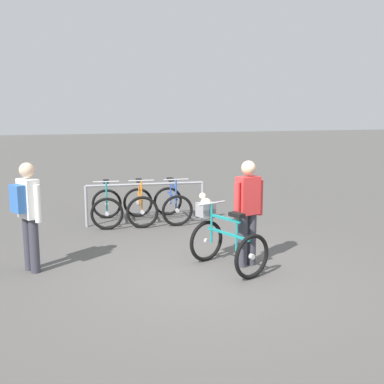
{
  "coord_description": "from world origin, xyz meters",
  "views": [
    {
      "loc": [
        -2.14,
        -6.22,
        2.41
      ],
      "look_at": [
        0.2,
        1.38,
        1.0
      ],
      "focal_mm": 44.23,
      "sensor_mm": 36.0,
      "label": 1
    }
  ],
  "objects_px": {
    "racked_bike_teal": "(107,207)",
    "racked_bike_blue": "(172,204)",
    "person_with_featured_bike": "(248,208)",
    "racked_bike_orange": "(140,205)",
    "pedestrian_with_backpack": "(28,210)",
    "featured_bicycle": "(223,237)"
  },
  "relations": [
    {
      "from": "racked_bike_blue",
      "to": "person_with_featured_bike",
      "type": "height_order",
      "value": "person_with_featured_bike"
    },
    {
      "from": "racked_bike_teal",
      "to": "featured_bicycle",
      "type": "bearing_deg",
      "value": -67.92
    },
    {
      "from": "racked_bike_orange",
      "to": "person_with_featured_bike",
      "type": "xyz_separation_m",
      "value": [
        1.04,
        -3.3,
        0.54
      ]
    },
    {
      "from": "racked_bike_teal",
      "to": "racked_bike_orange",
      "type": "relative_size",
      "value": 0.99
    },
    {
      "from": "racked_bike_teal",
      "to": "racked_bike_blue",
      "type": "distance_m",
      "value": 1.4
    },
    {
      "from": "racked_bike_orange",
      "to": "featured_bicycle",
      "type": "distance_m",
      "value": 3.32
    },
    {
      "from": "racked_bike_orange",
      "to": "person_with_featured_bike",
      "type": "relative_size",
      "value": 0.7
    },
    {
      "from": "racked_bike_blue",
      "to": "person_with_featured_bike",
      "type": "xyz_separation_m",
      "value": [
        0.34,
        -3.23,
        0.54
      ]
    },
    {
      "from": "racked_bike_teal",
      "to": "pedestrian_with_backpack",
      "type": "xyz_separation_m",
      "value": [
        -1.46,
        -2.65,
        0.57
      ]
    },
    {
      "from": "racked_bike_orange",
      "to": "racked_bike_blue",
      "type": "bearing_deg",
      "value": -5.1
    },
    {
      "from": "featured_bicycle",
      "to": "pedestrian_with_backpack",
      "type": "distance_m",
      "value": 2.92
    },
    {
      "from": "racked_bike_blue",
      "to": "racked_bike_orange",
      "type": "bearing_deg",
      "value": 174.9
    },
    {
      "from": "person_with_featured_bike",
      "to": "racked_bike_orange",
      "type": "bearing_deg",
      "value": 107.47
    },
    {
      "from": "racked_bike_teal",
      "to": "featured_bicycle",
      "type": "distance_m",
      "value": 3.58
    },
    {
      "from": "racked_bike_blue",
      "to": "pedestrian_with_backpack",
      "type": "height_order",
      "value": "pedestrian_with_backpack"
    },
    {
      "from": "racked_bike_blue",
      "to": "featured_bicycle",
      "type": "bearing_deg",
      "value": -90.89
    },
    {
      "from": "featured_bicycle",
      "to": "person_with_featured_bike",
      "type": "bearing_deg",
      "value": -6.16
    },
    {
      "from": "racked_bike_teal",
      "to": "racked_bike_blue",
      "type": "xyz_separation_m",
      "value": [
        1.39,
        -0.12,
        0.0
      ]
    },
    {
      "from": "racked_bike_teal",
      "to": "featured_bicycle",
      "type": "xyz_separation_m",
      "value": [
        1.34,
        -3.32,
        0.12
      ]
    },
    {
      "from": "racked_bike_teal",
      "to": "pedestrian_with_backpack",
      "type": "bearing_deg",
      "value": -118.82
    },
    {
      "from": "pedestrian_with_backpack",
      "to": "featured_bicycle",
      "type": "bearing_deg",
      "value": -13.29
    },
    {
      "from": "featured_bicycle",
      "to": "person_with_featured_bike",
      "type": "relative_size",
      "value": 0.77
    }
  ]
}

